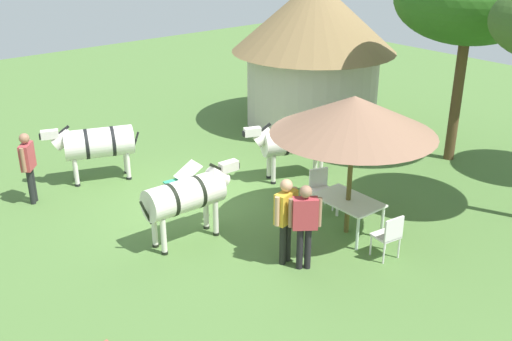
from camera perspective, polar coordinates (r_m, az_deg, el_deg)
The scene contains 13 objects.
ground_plane at distance 13.57m, azimuth -4.24°, elevation -3.09°, with size 36.00×36.00×0.00m, color #4E7337.
thatched_hut at distance 18.25m, azimuth 5.54°, elevation 11.80°, with size 4.92×4.92×4.38m.
shade_umbrella at distance 11.47m, azimuth 9.38°, elevation 5.26°, with size 3.22×3.22×2.90m.
patio_dining_table at distance 12.17m, azimuth 8.81°, elevation -3.13°, with size 1.37×0.88×0.74m.
patio_chair_west_end at distance 11.45m, azimuth 12.66°, elevation -5.98°, with size 0.48×0.50×0.90m.
patio_chair_near_lawn at distance 13.18m, azimuth 6.18°, elevation -1.48°, with size 0.54×0.55×0.90m.
guest_beside_umbrella at distance 10.68m, azimuth 4.71°, elevation -4.72°, with size 0.44×0.50×1.68m.
guest_behind_table at distance 10.84m, azimuth 2.88°, elevation -4.14°, with size 0.29×0.60×1.70m.
standing_watcher at distance 14.08m, azimuth -21.03°, elevation 0.80°, with size 0.48×0.44×1.66m.
striped_lounge_chair at distance 14.13m, azimuth -7.08°, elevation -0.97°, with size 0.60×0.85×0.62m.
zebra_nearest_camera at distance 11.67m, azimuth -6.66°, elevation -2.42°, with size 0.68×2.28×1.52m.
zebra_by_umbrella at distance 14.83m, azimuth -15.03°, elevation 2.53°, with size 1.24×2.19×1.49m.
zebra_toward_hut at distance 14.45m, azimuth 3.61°, elevation 2.80°, with size 1.23×2.16×1.50m.
Camera 1 is at (9.94, -7.01, 6.00)m, focal length 41.71 mm.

